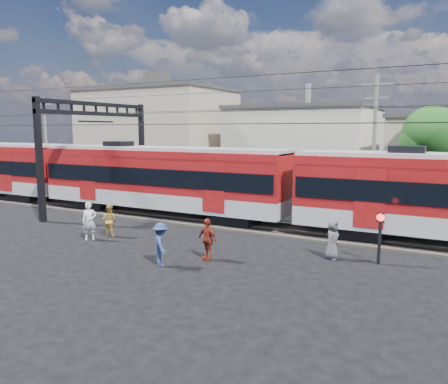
{
  "coord_description": "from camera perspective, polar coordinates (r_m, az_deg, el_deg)",
  "views": [
    {
      "loc": [
        10.56,
        -13.11,
        5.21
      ],
      "look_at": [
        0.89,
        5.0,
        2.26
      ],
      "focal_mm": 35.0,
      "sensor_mm": 36.0,
      "label": 1
    }
  ],
  "objects": [
    {
      "name": "commuter_train",
      "position": [
        26.26,
        -7.9,
        1.97
      ],
      "size": [
        50.3,
        3.08,
        4.17
      ],
      "color": "black",
      "rests_on": "ground"
    },
    {
      "name": "utility_pole_west",
      "position": [
        42.38,
        -22.24,
        6.32
      ],
      "size": [
        1.8,
        0.24,
        8.0
      ],
      "color": "slate",
      "rests_on": "ground"
    },
    {
      "name": "ground",
      "position": [
        17.62,
        -10.39,
        -9.15
      ],
      "size": [
        120.0,
        120.0,
        0.0
      ],
      "primitive_type": "plane",
      "color": "black",
      "rests_on": "ground"
    },
    {
      "name": "rail_near",
      "position": [
        23.48,
        0.68,
        -4.18
      ],
      "size": [
        70.0,
        0.12,
        0.12
      ],
      "primitive_type": "cube",
      "color": "#59544C",
      "rests_on": "track_bed"
    },
    {
      "name": "tree_near",
      "position": [
        31.24,
        25.76,
        6.38
      ],
      "size": [
        3.82,
        3.64,
        6.72
      ],
      "color": "#382619",
      "rests_on": "ground"
    },
    {
      "name": "catenary",
      "position": [
        28.54,
        -14.33,
        7.79
      ],
      "size": [
        70.0,
        9.3,
        7.52
      ],
      "color": "black",
      "rests_on": "ground"
    },
    {
      "name": "crossing_signal",
      "position": [
        17.94,
        19.71,
        -4.52
      ],
      "size": [
        0.3,
        0.3,
        2.04
      ],
      "color": "black",
      "rests_on": "ground"
    },
    {
      "name": "pedestrian_e",
      "position": [
        18.23,
        13.97,
        -6.05
      ],
      "size": [
        0.56,
        0.82,
        1.61
      ],
      "primitive_type": "imported",
      "rotation": [
        0.0,
        0.0,
        1.5
      ],
      "color": "#4B4B50",
      "rests_on": "ground"
    },
    {
      "name": "building_west",
      "position": [
        46.23,
        -8.56,
        7.41
      ],
      "size": [
        14.28,
        10.2,
        9.3
      ],
      "color": "tan",
      "rests_on": "ground"
    },
    {
      "name": "building_midwest",
      "position": [
        42.06,
        10.78,
        5.93
      ],
      "size": [
        12.24,
        12.24,
        7.3
      ],
      "color": "beige",
      "rests_on": "ground"
    },
    {
      "name": "rail_far",
      "position": [
        24.8,
        2.28,
        -3.52
      ],
      "size": [
        70.0,
        0.12,
        0.12
      ],
      "primitive_type": "cube",
      "color": "#59544C",
      "rests_on": "track_bed"
    },
    {
      "name": "pedestrian_b",
      "position": [
        22.15,
        -14.75,
        -3.62
      ],
      "size": [
        0.86,
        0.72,
        1.57
      ],
      "primitive_type": "imported",
      "rotation": [
        0.0,
        0.0,
        3.32
      ],
      "color": "#B48938",
      "rests_on": "ground"
    },
    {
      "name": "pedestrian_c",
      "position": [
        16.98,
        -8.24,
        -6.79
      ],
      "size": [
        1.23,
        1.21,
        1.7
      ],
      "primitive_type": "imported",
      "rotation": [
        0.0,
        0.0,
        2.38
      ],
      "color": "navy",
      "rests_on": "ground"
    },
    {
      "name": "pedestrian_d",
      "position": [
        17.61,
        -2.19,
        -6.17
      ],
      "size": [
        1.07,
        0.7,
        1.69
      ],
      "primitive_type": "imported",
      "rotation": [
        0.0,
        0.0,
        -0.31
      ],
      "color": "maroon",
      "rests_on": "ground"
    },
    {
      "name": "pedestrian_a",
      "position": [
        21.69,
        -17.18,
        -3.65
      ],
      "size": [
        0.77,
        0.76,
        1.8
      ],
      "primitive_type": "imported",
      "rotation": [
        0.0,
        0.0,
        0.74
      ],
      "color": "silver",
      "rests_on": "ground"
    },
    {
      "name": "track_bed",
      "position": [
        24.16,
        1.5,
        -4.12
      ],
      "size": [
        70.0,
        3.4,
        0.12
      ],
      "primitive_type": "cube",
      "color": "#2D2823",
      "rests_on": "ground"
    },
    {
      "name": "utility_pole_mid",
      "position": [
        28.49,
        19.01,
        6.38
      ],
      "size": [
        1.8,
        0.24,
        8.5
      ],
      "color": "slate",
      "rests_on": "ground"
    }
  ]
}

